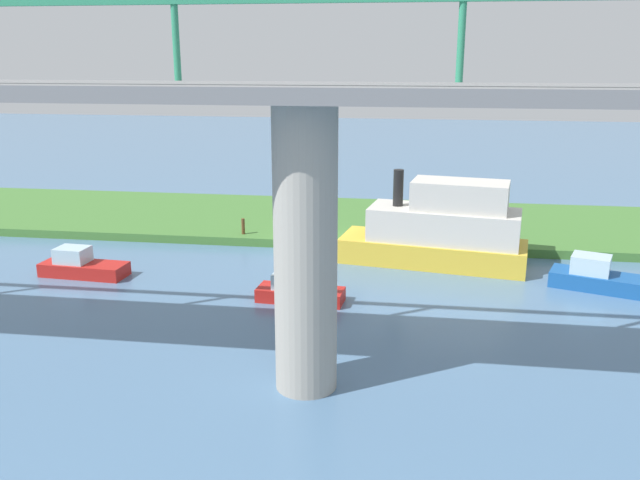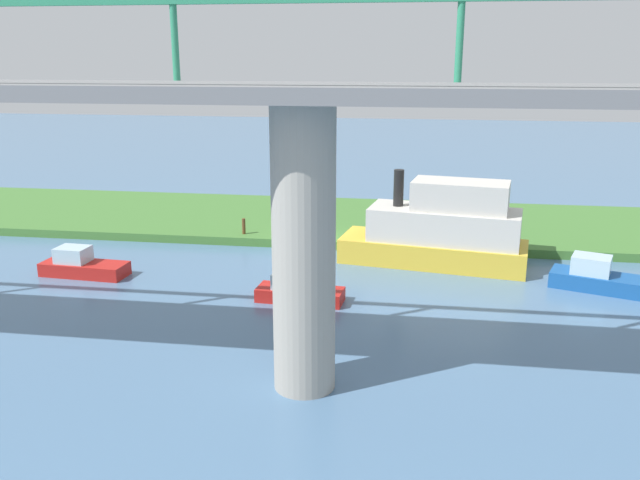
{
  "view_description": "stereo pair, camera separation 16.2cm",
  "coord_description": "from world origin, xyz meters",
  "px_view_note": "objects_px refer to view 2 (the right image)",
  "views": [
    {
      "loc": [
        -5.52,
        36.65,
        11.03
      ],
      "look_at": [
        -0.97,
        5.0,
        2.0
      ],
      "focal_mm": 37.4,
      "sensor_mm": 36.0,
      "label": 1
    },
    {
      "loc": [
        -5.68,
        36.63,
        11.03
      ],
      "look_at": [
        -0.97,
        5.0,
        2.0
      ],
      "focal_mm": 37.4,
      "sensor_mm": 36.0,
      "label": 2
    }
  ],
  "objects_px": {
    "person_on_bank": "(401,223)",
    "riverboat_paddlewheel": "(82,265)",
    "mooring_post": "(244,226)",
    "houseboat_blue": "(601,278)",
    "skiff_small": "(440,231)",
    "bridge_pylon": "(304,252)",
    "motorboat_red": "(297,291)"
  },
  "relations": [
    {
      "from": "person_on_bank",
      "to": "riverboat_paddlewheel",
      "type": "height_order",
      "value": "person_on_bank"
    },
    {
      "from": "person_on_bank",
      "to": "riverboat_paddlewheel",
      "type": "bearing_deg",
      "value": 28.12
    },
    {
      "from": "skiff_small",
      "to": "houseboat_blue",
      "type": "xyz_separation_m",
      "value": [
        -7.6,
        2.99,
        -1.28
      ]
    },
    {
      "from": "skiff_small",
      "to": "riverboat_paddlewheel",
      "type": "distance_m",
      "value": 18.76
    },
    {
      "from": "bridge_pylon",
      "to": "skiff_small",
      "type": "bearing_deg",
      "value": -108.42
    },
    {
      "from": "skiff_small",
      "to": "mooring_post",
      "type": "bearing_deg",
      "value": -13.05
    },
    {
      "from": "mooring_post",
      "to": "skiff_small",
      "type": "distance_m",
      "value": 11.85
    },
    {
      "from": "mooring_post",
      "to": "motorboat_red",
      "type": "xyz_separation_m",
      "value": [
        -4.96,
        9.27,
        -0.5
      ]
    },
    {
      "from": "bridge_pylon",
      "to": "houseboat_blue",
      "type": "relative_size",
      "value": 1.86
    },
    {
      "from": "person_on_bank",
      "to": "riverboat_paddlewheel",
      "type": "distance_m",
      "value": 18.14
    },
    {
      "from": "mooring_post",
      "to": "motorboat_red",
      "type": "bearing_deg",
      "value": 118.13
    },
    {
      "from": "mooring_post",
      "to": "riverboat_paddlewheel",
      "type": "distance_m",
      "value": 9.85
    },
    {
      "from": "mooring_post",
      "to": "houseboat_blue",
      "type": "height_order",
      "value": "houseboat_blue"
    },
    {
      "from": "person_on_bank",
      "to": "mooring_post",
      "type": "xyz_separation_m",
      "value": [
        9.37,
        1.26,
        -0.23
      ]
    },
    {
      "from": "skiff_small",
      "to": "houseboat_blue",
      "type": "relative_size",
      "value": 1.98
    },
    {
      "from": "skiff_small",
      "to": "motorboat_red",
      "type": "height_order",
      "value": "skiff_small"
    },
    {
      "from": "riverboat_paddlewheel",
      "to": "mooring_post",
      "type": "bearing_deg",
      "value": -132.27
    },
    {
      "from": "mooring_post",
      "to": "houseboat_blue",
      "type": "distance_m",
      "value": 19.94
    },
    {
      "from": "person_on_bank",
      "to": "motorboat_red",
      "type": "height_order",
      "value": "person_on_bank"
    },
    {
      "from": "person_on_bank",
      "to": "mooring_post",
      "type": "distance_m",
      "value": 9.45
    },
    {
      "from": "bridge_pylon",
      "to": "person_on_bank",
      "type": "relative_size",
      "value": 6.91
    },
    {
      "from": "person_on_bank",
      "to": "skiff_small",
      "type": "distance_m",
      "value": 4.52
    },
    {
      "from": "bridge_pylon",
      "to": "skiff_small",
      "type": "height_order",
      "value": "bridge_pylon"
    },
    {
      "from": "skiff_small",
      "to": "motorboat_red",
      "type": "xyz_separation_m",
      "value": [
        6.55,
        6.61,
        -1.39
      ]
    },
    {
      "from": "mooring_post",
      "to": "riverboat_paddlewheel",
      "type": "xyz_separation_m",
      "value": [
        6.62,
        7.28,
        -0.45
      ]
    },
    {
      "from": "motorboat_red",
      "to": "houseboat_blue",
      "type": "bearing_deg",
      "value": -165.66
    },
    {
      "from": "houseboat_blue",
      "to": "riverboat_paddlewheel",
      "type": "bearing_deg",
      "value": 3.62
    },
    {
      "from": "riverboat_paddlewheel",
      "to": "motorboat_red",
      "type": "bearing_deg",
      "value": 170.25
    },
    {
      "from": "bridge_pylon",
      "to": "motorboat_red",
      "type": "distance_m",
      "value": 9.21
    },
    {
      "from": "skiff_small",
      "to": "riverboat_paddlewheel",
      "type": "bearing_deg",
      "value": 14.29
    },
    {
      "from": "motorboat_red",
      "to": "houseboat_blue",
      "type": "height_order",
      "value": "houseboat_blue"
    },
    {
      "from": "person_on_bank",
      "to": "skiff_small",
      "type": "relative_size",
      "value": 0.14
    }
  ]
}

